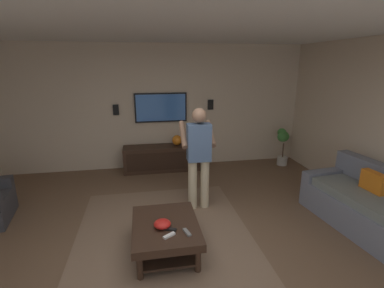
{
  "coord_description": "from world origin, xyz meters",
  "views": [
    {
      "loc": [
        -2.95,
        0.33,
        2.28
      ],
      "look_at": [
        0.93,
        -0.38,
        1.14
      ],
      "focal_mm": 26.22,
      "sensor_mm": 36.0,
      "label": 1
    }
  ],
  "objects_px": {
    "remote_grey": "(187,232)",
    "wall_speaker_right": "(116,110)",
    "remote_black": "(170,229)",
    "potted_plant_short": "(283,142)",
    "bowl": "(162,224)",
    "person_standing": "(199,153)",
    "couch": "(372,209)",
    "media_console": "(163,158)",
    "remote_white": "(169,235)",
    "wall_speaker_left": "(211,105)",
    "vase_round": "(177,140)",
    "tv": "(161,108)",
    "coffee_table": "(166,231)"
  },
  "relations": [
    {
      "from": "remote_black",
      "to": "tv",
      "type": "bearing_deg",
      "value": 111.9
    },
    {
      "from": "person_standing",
      "to": "potted_plant_short",
      "type": "bearing_deg",
      "value": -53.4
    },
    {
      "from": "couch",
      "to": "media_console",
      "type": "distance_m",
      "value": 3.92
    },
    {
      "from": "potted_plant_short",
      "to": "vase_round",
      "type": "height_order",
      "value": "potted_plant_short"
    },
    {
      "from": "potted_plant_short",
      "to": "remote_white",
      "type": "bearing_deg",
      "value": 135.56
    },
    {
      "from": "remote_white",
      "to": "wall_speaker_right",
      "type": "relative_size",
      "value": 0.68
    },
    {
      "from": "remote_grey",
      "to": "vase_round",
      "type": "distance_m",
      "value": 3.14
    },
    {
      "from": "tv",
      "to": "vase_round",
      "type": "height_order",
      "value": "tv"
    },
    {
      "from": "remote_black",
      "to": "vase_round",
      "type": "height_order",
      "value": "vase_round"
    },
    {
      "from": "media_console",
      "to": "vase_round",
      "type": "relative_size",
      "value": 7.73
    },
    {
      "from": "remote_black",
      "to": "remote_grey",
      "type": "bearing_deg",
      "value": -2.71
    },
    {
      "from": "media_console",
      "to": "potted_plant_short",
      "type": "xyz_separation_m",
      "value": [
        -0.13,
        -2.74,
        0.27
      ]
    },
    {
      "from": "tv",
      "to": "media_console",
      "type": "bearing_deg",
      "value": 0.0
    },
    {
      "from": "bowl",
      "to": "remote_black",
      "type": "bearing_deg",
      "value": -132.76
    },
    {
      "from": "potted_plant_short",
      "to": "bowl",
      "type": "bearing_deg",
      "value": 133.0
    },
    {
      "from": "remote_white",
      "to": "vase_round",
      "type": "height_order",
      "value": "vase_round"
    },
    {
      "from": "couch",
      "to": "remote_black",
      "type": "relative_size",
      "value": 13.21
    },
    {
      "from": "remote_white",
      "to": "wall_speaker_right",
      "type": "distance_m",
      "value": 3.57
    },
    {
      "from": "person_standing",
      "to": "tv",
      "type": "bearing_deg",
      "value": 12.85
    },
    {
      "from": "media_console",
      "to": "person_standing",
      "type": "bearing_deg",
      "value": 13.4
    },
    {
      "from": "tv",
      "to": "wall_speaker_left",
      "type": "distance_m",
      "value": 1.12
    },
    {
      "from": "couch",
      "to": "potted_plant_short",
      "type": "relative_size",
      "value": 2.35
    },
    {
      "from": "potted_plant_short",
      "to": "remote_white",
      "type": "distance_m",
      "value": 4.18
    },
    {
      "from": "vase_round",
      "to": "wall_speaker_left",
      "type": "bearing_deg",
      "value": -74.25
    },
    {
      "from": "bowl",
      "to": "remote_grey",
      "type": "relative_size",
      "value": 1.35
    },
    {
      "from": "wall_speaker_left",
      "to": "vase_round",
      "type": "bearing_deg",
      "value": 105.75
    },
    {
      "from": "tv",
      "to": "wall_speaker_right",
      "type": "height_order",
      "value": "tv"
    },
    {
      "from": "wall_speaker_right",
      "to": "media_console",
      "type": "bearing_deg",
      "value": -104.9
    },
    {
      "from": "tv",
      "to": "coffee_table",
      "type": "bearing_deg",
      "value": -3.74
    },
    {
      "from": "media_console",
      "to": "wall_speaker_right",
      "type": "distance_m",
      "value": 1.45
    },
    {
      "from": "remote_white",
      "to": "vase_round",
      "type": "bearing_deg",
      "value": -130.69
    },
    {
      "from": "media_console",
      "to": "remote_white",
      "type": "relative_size",
      "value": 11.33
    },
    {
      "from": "person_standing",
      "to": "remote_grey",
      "type": "distance_m",
      "value": 1.45
    },
    {
      "from": "vase_round",
      "to": "remote_grey",
      "type": "bearing_deg",
      "value": 174.64
    },
    {
      "from": "wall_speaker_right",
      "to": "remote_black",
      "type": "bearing_deg",
      "value": -166.25
    },
    {
      "from": "wall_speaker_left",
      "to": "media_console",
      "type": "bearing_deg",
      "value": 102.83
    },
    {
      "from": "remote_grey",
      "to": "wall_speaker_right",
      "type": "relative_size",
      "value": 0.68
    },
    {
      "from": "bowl",
      "to": "remote_grey",
      "type": "height_order",
      "value": "bowl"
    },
    {
      "from": "couch",
      "to": "remote_grey",
      "type": "bearing_deg",
      "value": -1.05
    },
    {
      "from": "couch",
      "to": "wall_speaker_left",
      "type": "distance_m",
      "value": 3.64
    },
    {
      "from": "vase_round",
      "to": "remote_white",
      "type": "bearing_deg",
      "value": 170.97
    },
    {
      "from": "person_standing",
      "to": "potted_plant_short",
      "type": "xyz_separation_m",
      "value": [
        1.66,
        -2.32,
        -0.39
      ]
    },
    {
      "from": "bowl",
      "to": "remote_black",
      "type": "distance_m",
      "value": 0.12
    },
    {
      "from": "potted_plant_short",
      "to": "remote_white",
      "type": "height_order",
      "value": "potted_plant_short"
    },
    {
      "from": "bowl",
      "to": "remote_black",
      "type": "xyz_separation_m",
      "value": [
        -0.08,
        -0.08,
        -0.03
      ]
    },
    {
      "from": "vase_round",
      "to": "wall_speaker_right",
      "type": "relative_size",
      "value": 1.0
    },
    {
      "from": "couch",
      "to": "wall_speaker_left",
      "type": "relative_size",
      "value": 9.01
    },
    {
      "from": "potted_plant_short",
      "to": "bowl",
      "type": "relative_size",
      "value": 4.16
    },
    {
      "from": "tv",
      "to": "wall_speaker_right",
      "type": "bearing_deg",
      "value": -90.79
    },
    {
      "from": "person_standing",
      "to": "wall_speaker_left",
      "type": "height_order",
      "value": "person_standing"
    }
  ]
}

